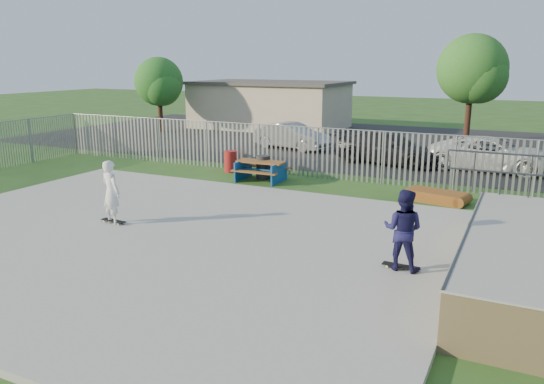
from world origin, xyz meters
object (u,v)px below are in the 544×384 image
at_px(car_silver, 292,136).
at_px(car_white, 492,154).
at_px(car_dark, 388,148).
at_px(trash_bin_red, 231,161).
at_px(tree_mid, 472,69).
at_px(trash_bin_grey, 263,167).
at_px(tree_left, 159,82).
at_px(picnic_table, 261,171).
at_px(skater_navy, 403,230).
at_px(funbox, 436,196).
at_px(skater_white, 111,192).

xyz_separation_m(car_silver, car_white, (9.91, -1.54, 0.02)).
relative_size(car_dark, car_white, 0.97).
distance_m(trash_bin_red, tree_mid, 16.46).
relative_size(trash_bin_red, car_white, 0.17).
relative_size(trash_bin_grey, car_dark, 0.19).
relative_size(car_white, tree_left, 1.05).
bearing_deg(trash_bin_red, car_silver, 90.70).
relative_size(picnic_table, tree_mid, 0.31).
relative_size(trash_bin_grey, car_silver, 0.22).
xyz_separation_m(car_white, tree_mid, (-2.00, 9.04, 3.37)).
xyz_separation_m(trash_bin_red, car_white, (9.83, 4.97, 0.28)).
height_order(car_silver, skater_navy, skater_navy).
bearing_deg(car_dark, tree_mid, -4.96).
bearing_deg(car_silver, picnic_table, -152.56).
xyz_separation_m(car_silver, tree_mid, (7.91, 7.50, 3.39)).
xyz_separation_m(funbox, trash_bin_red, (-8.60, 1.25, 0.27)).
bearing_deg(tree_left, car_silver, -14.71).
bearing_deg(car_white, funbox, 173.43).
distance_m(trash_bin_grey, tree_mid, 16.20).
distance_m(car_silver, car_white, 10.03).
bearing_deg(trash_bin_grey, funbox, -5.59).
bearing_deg(skater_white, trash_bin_grey, -81.70).
bearing_deg(skater_navy, car_dark, -72.38).
bearing_deg(trash_bin_red, funbox, -8.28).
relative_size(tree_left, tree_mid, 0.79).
bearing_deg(picnic_table, tree_mid, 67.11).
bearing_deg(skater_white, car_silver, -71.22).
xyz_separation_m(trash_bin_red, skater_navy, (8.95, -8.02, 0.59)).
bearing_deg(picnic_table, tree_left, 139.52).
distance_m(funbox, skater_navy, 6.83).
xyz_separation_m(picnic_table, trash_bin_grey, (-0.11, 0.40, 0.06)).
relative_size(car_white, tree_mid, 0.83).
bearing_deg(car_silver, trash_bin_red, -166.94).
relative_size(funbox, tree_left, 0.40).
bearing_deg(car_white, picnic_table, 131.71).
bearing_deg(car_white, trash_bin_red, 121.47).
distance_m(car_silver, tree_left, 11.33).
bearing_deg(car_white, tree_mid, 17.11).
distance_m(picnic_table, skater_navy, 9.95).
height_order(car_silver, car_white, car_white).
height_order(funbox, tree_left, tree_left).
bearing_deg(skater_navy, funbox, -84.64).
bearing_deg(car_silver, funbox, -119.45).
distance_m(car_white, skater_white, 15.83).
distance_m(car_dark, car_white, 4.35).
distance_m(car_dark, skater_white, 13.59).
bearing_deg(tree_left, car_white, -11.90).
distance_m(car_dark, tree_left, 17.09).
bearing_deg(tree_left, skater_white, -56.05).
distance_m(funbox, tree_mid, 15.77).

